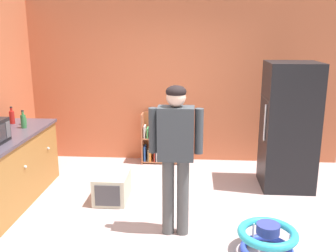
# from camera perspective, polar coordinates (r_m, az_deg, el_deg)

# --- Properties ---
(ground_plane) EXTENTS (12.00, 12.00, 0.00)m
(ground_plane) POSITION_cam_1_polar(r_m,az_deg,el_deg) (4.54, 1.32, -14.60)
(ground_plane) COLOR #B59B98
(ground_plane) RESTS_ON ground
(back_wall) EXTENTS (5.20, 0.06, 2.70)m
(back_wall) POSITION_cam_1_polar(r_m,az_deg,el_deg) (6.36, 2.42, 6.63)
(back_wall) COLOR #C36641
(back_wall) RESTS_ON ground
(kitchen_counter) EXTENTS (0.65, 2.29, 0.90)m
(kitchen_counter) POSITION_cam_1_polar(r_m,az_deg,el_deg) (5.17, -23.80, -6.67)
(kitchen_counter) COLOR #9C6A31
(kitchen_counter) RESTS_ON ground
(refrigerator) EXTENTS (0.73, 0.68, 1.78)m
(refrigerator) POSITION_cam_1_polar(r_m,az_deg,el_deg) (5.53, 17.76, -0.05)
(refrigerator) COLOR black
(refrigerator) RESTS_ON ground
(bookshelf) EXTENTS (0.80, 0.28, 0.85)m
(bookshelf) POSITION_cam_1_polar(r_m,az_deg,el_deg) (6.41, -0.87, -2.35)
(bookshelf) COLOR #A45F3E
(bookshelf) RESTS_ON ground
(standing_person) EXTENTS (0.57, 0.22, 1.65)m
(standing_person) POSITION_cam_1_polar(r_m,az_deg,el_deg) (3.98, 1.18, -3.25)
(standing_person) COLOR #4F5050
(standing_person) RESTS_ON ground
(baby_walker) EXTENTS (0.60, 0.60, 0.32)m
(baby_walker) POSITION_cam_1_polar(r_m,az_deg,el_deg) (4.08, 14.75, -16.12)
(baby_walker) COLOR #2F48BD
(baby_walker) RESTS_ON ground
(pet_carrier) EXTENTS (0.42, 0.55, 0.36)m
(pet_carrier) POSITION_cam_1_polar(r_m,az_deg,el_deg) (5.11, -8.44, -9.10)
(pet_carrier) COLOR beige
(pet_carrier) RESTS_ON ground
(banana_bunch) EXTENTS (0.12, 0.16, 0.04)m
(banana_bunch) POSITION_cam_1_polar(r_m,az_deg,el_deg) (5.27, -23.43, -0.81)
(banana_bunch) COLOR yellow
(banana_bunch) RESTS_ON kitchen_counter
(ketchup_bottle) EXTENTS (0.07, 0.07, 0.25)m
(ketchup_bottle) POSITION_cam_1_polar(r_m,az_deg,el_deg) (5.80, -22.47, 1.29)
(ketchup_bottle) COLOR red
(ketchup_bottle) RESTS_ON kitchen_counter
(green_glass_bottle) EXTENTS (0.07, 0.07, 0.25)m
(green_glass_bottle) POSITION_cam_1_polar(r_m,az_deg,el_deg) (5.48, -20.97, 0.73)
(green_glass_bottle) COLOR #33753D
(green_glass_bottle) RESTS_ON kitchen_counter
(blue_cup) EXTENTS (0.08, 0.08, 0.09)m
(blue_cup) POSITION_cam_1_polar(r_m,az_deg,el_deg) (5.45, -23.90, -0.19)
(blue_cup) COLOR blue
(blue_cup) RESTS_ON kitchen_counter
(green_cup) EXTENTS (0.08, 0.08, 0.09)m
(green_cup) POSITION_cam_1_polar(r_m,az_deg,el_deg) (5.69, -20.93, 0.67)
(green_cup) COLOR #35924C
(green_cup) RESTS_ON kitchen_counter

